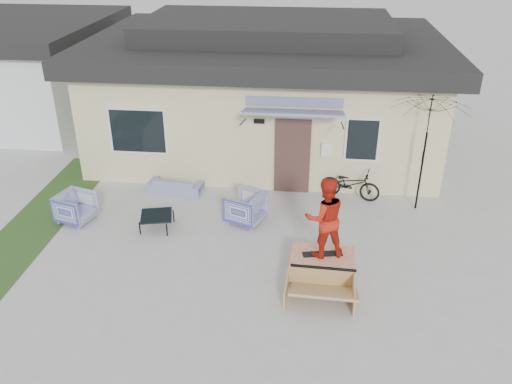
# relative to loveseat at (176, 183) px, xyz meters

# --- Properties ---
(ground) EXTENTS (90.00, 90.00, 0.00)m
(ground) POSITION_rel_loveseat_xyz_m (2.15, -4.06, -0.29)
(ground) COLOR #A9A9A8
(ground) RESTS_ON ground
(grass_strip) EXTENTS (1.40, 8.00, 0.01)m
(grass_strip) POSITION_rel_loveseat_xyz_m (-3.05, -2.06, -0.29)
(grass_strip) COLOR #24411B
(grass_strip) RESTS_ON ground
(house) EXTENTS (10.80, 8.49, 4.10)m
(house) POSITION_rel_loveseat_xyz_m (2.15, 3.93, 1.65)
(house) COLOR beige
(house) RESTS_ON ground
(loveseat) EXTENTS (1.53, 0.63, 0.58)m
(loveseat) POSITION_rel_loveseat_xyz_m (0.00, 0.00, 0.00)
(loveseat) COLOR #2E358F
(loveseat) RESTS_ON ground
(armchair_left) EXTENTS (0.95, 0.98, 0.83)m
(armchair_left) POSITION_rel_loveseat_xyz_m (-2.08, -1.78, 0.12)
(armchair_left) COLOR #2E358F
(armchair_left) RESTS_ON ground
(armchair_right) EXTENTS (1.05, 1.08, 0.87)m
(armchair_right) POSITION_rel_loveseat_xyz_m (2.09, -1.36, 0.14)
(armchair_right) COLOR #2E358F
(armchair_right) RESTS_ON ground
(coffee_table) EXTENTS (0.88, 0.88, 0.36)m
(coffee_table) POSITION_rel_loveseat_xyz_m (-0.01, -1.92, -0.11)
(coffee_table) COLOR black
(coffee_table) RESTS_ON ground
(bicycle) EXTENTS (1.68, 0.93, 1.02)m
(bicycle) POSITION_rel_loveseat_xyz_m (4.73, 0.17, 0.22)
(bicycle) COLOR black
(bicycle) RESTS_ON ground
(patio_umbrella) EXTENTS (2.13, 2.01, 2.20)m
(patio_umbrella) POSITION_rel_loveseat_xyz_m (6.42, -0.23, 1.46)
(patio_umbrella) COLOR black
(patio_umbrella) RESTS_ON ground
(skate_ramp) EXTENTS (1.40, 1.82, 0.44)m
(skate_ramp) POSITION_rel_loveseat_xyz_m (3.96, -3.35, -0.07)
(skate_ramp) COLOR tan
(skate_ramp) RESTS_ON ground
(skateboard) EXTENTS (0.86, 0.36, 0.05)m
(skateboard) POSITION_rel_loveseat_xyz_m (3.97, -3.31, 0.18)
(skateboard) COLOR black
(skateboard) RESTS_ON skate_ramp
(skater) EXTENTS (0.99, 0.86, 1.75)m
(skater) POSITION_rel_loveseat_xyz_m (3.97, -3.31, 1.08)
(skater) COLOR red
(skater) RESTS_ON skateboard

